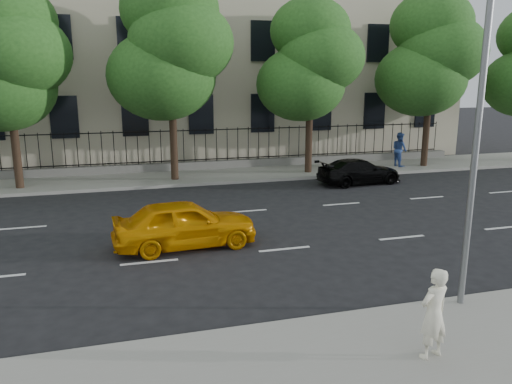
% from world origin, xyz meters
% --- Properties ---
extents(ground, '(120.00, 120.00, 0.00)m').
position_xyz_m(ground, '(0.00, 0.00, 0.00)').
color(ground, black).
rests_on(ground, ground).
extents(near_sidewalk, '(60.00, 4.00, 0.15)m').
position_xyz_m(near_sidewalk, '(0.00, -4.00, 0.07)').
color(near_sidewalk, gray).
rests_on(near_sidewalk, ground).
extents(far_sidewalk, '(60.00, 4.00, 0.15)m').
position_xyz_m(far_sidewalk, '(0.00, 14.00, 0.07)').
color(far_sidewalk, gray).
rests_on(far_sidewalk, ground).
extents(lane_markings, '(49.60, 4.62, 0.01)m').
position_xyz_m(lane_markings, '(0.00, 4.75, 0.01)').
color(lane_markings, silver).
rests_on(lane_markings, ground).
extents(masonry_building, '(34.60, 12.11, 18.50)m').
position_xyz_m(masonry_building, '(0.00, 22.95, 9.02)').
color(masonry_building, beige).
rests_on(masonry_building, ground).
extents(iron_fence, '(30.00, 0.50, 2.20)m').
position_xyz_m(iron_fence, '(0.00, 15.70, 0.65)').
color(iron_fence, slate).
rests_on(iron_fence, far_sidewalk).
extents(street_light, '(0.25, 3.32, 8.05)m').
position_xyz_m(street_light, '(2.50, -1.77, 5.15)').
color(street_light, slate).
rests_on(street_light, near_sidewalk).
extents(tree_b, '(5.53, 5.12, 8.97)m').
position_xyz_m(tree_b, '(-8.96, 13.36, 5.84)').
color(tree_b, '#382619').
rests_on(tree_b, far_sidewalk).
extents(tree_c, '(5.89, 5.50, 9.80)m').
position_xyz_m(tree_c, '(-1.96, 13.36, 6.41)').
color(tree_c, '#382619').
rests_on(tree_c, far_sidewalk).
extents(tree_d, '(5.34, 4.94, 8.84)m').
position_xyz_m(tree_d, '(5.04, 13.36, 5.84)').
color(tree_d, '#382619').
rests_on(tree_d, far_sidewalk).
extents(tree_e, '(5.71, 5.31, 9.46)m').
position_xyz_m(tree_e, '(12.04, 13.36, 6.20)').
color(tree_e, '#382619').
rests_on(tree_e, far_sidewalk).
extents(yellow_taxi, '(4.41, 2.03, 1.47)m').
position_xyz_m(yellow_taxi, '(-2.84, 3.54, 0.73)').
color(yellow_taxi, orange).
rests_on(yellow_taxi, ground).
extents(black_sedan, '(4.30, 2.06, 1.21)m').
position_xyz_m(black_sedan, '(6.53, 10.41, 0.60)').
color(black_sedan, black).
rests_on(black_sedan, ground).
extents(woman_near, '(0.69, 0.54, 1.69)m').
position_xyz_m(woman_near, '(0.52, -4.04, 0.99)').
color(woman_near, white).
rests_on(woman_near, near_sidewalk).
extents(pedestrian_far, '(0.81, 0.99, 1.90)m').
position_xyz_m(pedestrian_far, '(10.54, 13.43, 1.10)').
color(pedestrian_far, '#2B4688').
rests_on(pedestrian_far, far_sidewalk).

